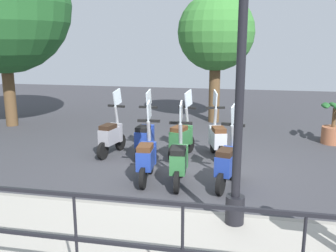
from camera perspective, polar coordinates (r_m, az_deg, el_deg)
The scene contains 14 objects.
ground_plane at distance 7.84m, azimuth 3.31°, elevation -6.91°, with size 28.00×28.00×0.00m, color #38383D.
promenade_walkway at distance 5.00m, azimuth -2.16°, elevation -18.13°, with size 2.20×20.00×0.15m.
fence_railing at distance 3.72m, azimuth -6.21°, elevation -15.44°, with size 0.04×16.03×1.07m.
lamp_post_near at distance 4.96m, azimuth 10.88°, elevation 5.04°, with size 0.26×0.90×4.17m.
tree_large at distance 12.79m, azimuth -24.09°, elevation 16.56°, with size 4.15×4.15×5.80m.
tree_distant at distance 12.38m, azimuth 7.32°, elevation 13.86°, with size 2.46×2.46×4.15m.
potted_palm at distance 10.71m, azimuth 23.86°, elevation -0.14°, with size 1.06×0.66×1.05m.
scooter_near_0 at distance 6.95m, azimuth 9.07°, elevation -5.47°, with size 1.21×0.51×1.54m.
scooter_near_1 at distance 6.99m, azimuth 1.70°, elevation -5.21°, with size 1.23×0.44×1.54m.
scooter_near_2 at distance 7.18m, azimuth -3.27°, elevation -4.71°, with size 1.23×0.44×1.54m.
scooter_far_0 at distance 8.64m, azimuth 7.51°, elevation -1.78°, with size 1.20×0.54×1.54m.
scooter_far_1 at distance 8.63m, azimuth 2.11°, elevation -1.69°, with size 1.20×0.54×1.54m.
scooter_far_2 at distance 8.68m, azimuth -3.53°, elevation -1.63°, with size 1.23×0.44×1.54m.
scooter_far_3 at distance 8.92m, azimuth -8.62°, elevation -1.35°, with size 1.22×0.48×1.54m.
Camera 1 is at (-7.31, -1.03, 2.64)m, focal length 40.00 mm.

